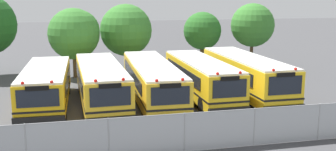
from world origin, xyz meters
name	(u,v)px	position (x,y,z in m)	size (l,w,h in m)	color
ground_plane	(151,100)	(0.00, 0.00, 0.00)	(160.00, 160.00, 0.00)	#424244
school_bus_0	(46,85)	(-6.47, 0.20, 1.33)	(2.84, 9.51, 2.51)	yellow
school_bus_1	(101,82)	(-3.18, -0.16, 1.40)	(2.84, 10.53, 2.65)	yellow
school_bus_2	(152,80)	(0.12, 0.10, 1.36)	(2.79, 11.65, 2.57)	yellow
school_bus_3	(201,77)	(3.36, -0.11, 1.41)	(2.53, 10.10, 2.67)	yellow
school_bus_4	(246,74)	(6.54, -0.06, 1.46)	(2.56, 10.73, 2.79)	yellow
tree_1	(76,33)	(-4.53, 8.78, 3.69)	(4.20, 4.20, 5.70)	#4C3823
tree_2	(126,31)	(-0.20, 10.25, 3.63)	(4.53, 4.53, 5.97)	#4C3823
tree_3	(202,32)	(7.00, 11.07, 3.34)	(3.52, 3.52, 5.19)	#4C3823
tree_4	(251,26)	(11.50, 10.10, 3.88)	(4.06, 4.06, 5.97)	#4C3823
chainlink_fence	(185,132)	(-0.20, -8.95, 0.93)	(19.67, 0.07, 1.78)	#9EA0A3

